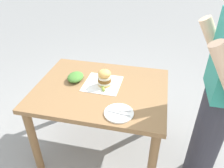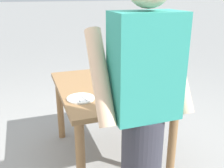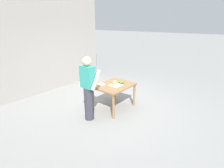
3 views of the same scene
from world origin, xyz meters
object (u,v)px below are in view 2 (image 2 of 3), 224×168
Objects in this scene: side_plate_with_forks at (81,98)px; diner_across_table at (143,117)px; sandwich at (114,78)px; patio_table at (108,97)px; side_salad at (107,74)px; pickle_spear at (107,85)px.

diner_across_table is (-0.20, 0.70, 0.14)m from side_plate_with_forks.
patio_table is at bearing -27.82° from sandwich.
side_plate_with_forks is 1.22× the size of side_salad.
side_salad is at bearing -104.77° from patio_table.
pickle_spear is 0.05× the size of diner_across_table.
diner_across_table is (0.08, 0.90, 0.13)m from pickle_spear.
sandwich is 0.41m from side_plate_with_forks.
side_salad is at bearing -127.93° from side_plate_with_forks.
sandwich is 1.02× the size of side_salad.
side_salad is (-0.09, -0.28, 0.02)m from pickle_spear.
side_salad is 0.11× the size of diner_across_table.
side_salad is (-0.02, -0.28, -0.05)m from sandwich.
side_plate_with_forks is (0.30, 0.22, 0.12)m from patio_table.
sandwich is at bearing -99.20° from diner_across_table.
pickle_spear is at bearing 72.01° from side_salad.
pickle_spear is at bearing -94.95° from diner_across_table.
side_plate_with_forks is (0.35, 0.20, -0.07)m from sandwich.
diner_across_table reaches higher than sandwich.
side_salad is 1.20m from diner_across_table.
sandwich reaches higher than patio_table.
sandwich is (-0.04, 0.02, 0.19)m from patio_table.
side_plate_with_forks is at bearing -74.00° from diner_across_table.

